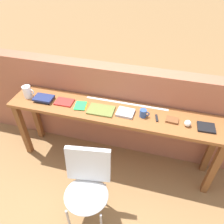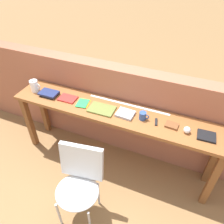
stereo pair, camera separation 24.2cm
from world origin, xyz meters
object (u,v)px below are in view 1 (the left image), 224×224
book_open_centre (101,110)px  leather_journal_brown (172,120)px  chair_white_moulded (87,185)px  pitcher_white (27,92)px  magazine_cycling (64,102)px  multitool_folded (157,118)px  book_repair_rightmost (206,127)px  book_stack_leftmost (44,98)px  pamphlet_pile_colourful (81,106)px  mug (143,113)px  sports_ball_small (188,123)px

book_open_centre → leather_journal_brown: (0.79, 0.03, 0.00)m
chair_white_moulded → book_open_centre: (-0.07, 0.73, 0.36)m
pitcher_white → magazine_cycling: pitcher_white is taller
multitool_folded → book_repair_rightmost: 0.51m
pitcher_white → book_stack_leftmost: size_ratio=0.80×
chair_white_moulded → magazine_cycling: (-0.54, 0.76, 0.36)m
pamphlet_pile_colourful → mug: (0.73, 0.01, 0.04)m
pitcher_white → book_open_centre: (0.94, -0.02, -0.07)m
mug → chair_white_moulded: bearing=-118.1°
book_stack_leftmost → leather_journal_brown: book_stack_leftmost is taller
multitool_folded → leather_journal_brown: size_ratio=0.85×
pitcher_white → sports_ball_small: (1.88, -0.03, -0.04)m
chair_white_moulded → mug: bearing=61.9°
pitcher_white → mug: bearing=0.1°
book_stack_leftmost → magazine_cycling: bearing=4.1°
chair_white_moulded → sports_ball_small: (0.87, 0.73, 0.39)m
multitool_folded → book_repair_rightmost: size_ratio=0.62×
magazine_cycling → book_repair_rightmost: book_repair_rightmost is taller
multitool_folded → sports_ball_small: 0.32m
book_repair_rightmost → pitcher_white: bearing=177.2°
multitool_folded → book_repair_rightmost: (0.51, -0.02, 0.00)m
chair_white_moulded → pamphlet_pile_colourful: (-0.32, 0.75, 0.36)m
pitcher_white → magazine_cycling: bearing=0.9°
chair_white_moulded → book_stack_leftmost: (-0.79, 0.74, 0.38)m
magazine_cycling → book_open_centre: 0.47m
book_open_centre → pitcher_white: bearing=177.5°
magazine_cycling → book_open_centre: (0.47, -0.03, 0.00)m
pitcher_white → book_stack_leftmost: pitcher_white is taller
multitool_folded → chair_white_moulded: bearing=-126.2°
chair_white_moulded → book_repair_rightmost: (1.06, 0.74, 0.36)m
mug → book_open_centre: bearing=-176.9°
pitcher_white → mug: (1.41, 0.00, -0.03)m
book_repair_rightmost → sports_ball_small: bearing=-178.2°
pitcher_white → multitool_folded: bearing=0.1°
multitool_folded → book_repair_rightmost: bearing=-1.8°
mug → sports_ball_small: size_ratio=1.57×
chair_white_moulded → book_stack_leftmost: 1.15m
leather_journal_brown → book_repair_rightmost: bearing=0.5°
pamphlet_pile_colourful → mug: mug is taller
book_stack_leftmost → mug: 1.19m
pamphlet_pile_colourful → sports_ball_small: 1.20m
leather_journal_brown → sports_ball_small: 0.16m
sports_ball_small → chair_white_moulded: bearing=-140.2°
book_repair_rightmost → magazine_cycling: bearing=176.9°
chair_white_moulded → book_stack_leftmost: size_ratio=3.86×
chair_white_moulded → book_repair_rightmost: 1.34m
book_stack_leftmost → leather_journal_brown: bearing=0.8°
multitool_folded → leather_journal_brown: bearing=2.3°
magazine_cycling → book_repair_rightmost: (1.60, -0.02, 0.00)m
book_open_centre → mug: (0.47, 0.03, 0.04)m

